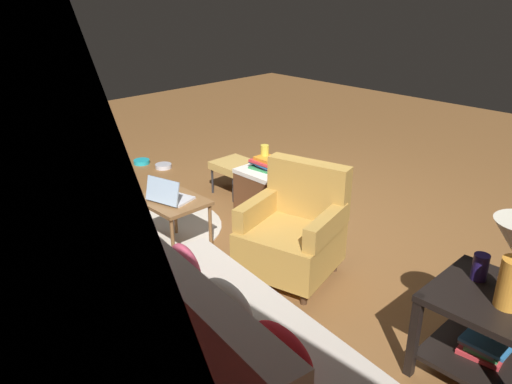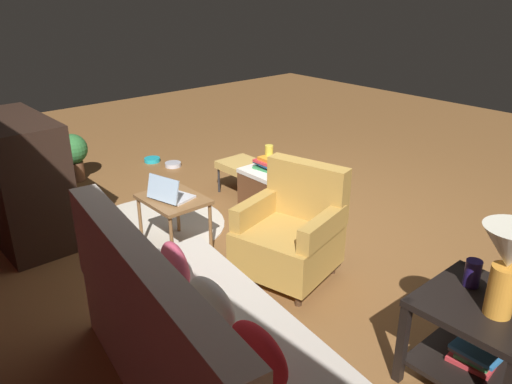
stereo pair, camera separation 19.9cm
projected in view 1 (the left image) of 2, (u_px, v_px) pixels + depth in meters
ground at (285, 224)px, 4.80m from camera, size 12.00×12.00×0.00m
couch at (218, 349)px, 2.69m from camera, size 2.00×1.11×1.00m
armchair at (294, 232)px, 3.86m from camera, size 0.80×0.82×0.87m
side_table at (489, 324)px, 2.83m from camera, size 0.64×0.64×0.55m
small_vase at (480, 267)px, 2.89m from camera, size 0.09×0.09×0.16m
book_stack_shelf at (484, 346)px, 2.89m from camera, size 0.28×0.23×0.10m
laptop_desk at (173, 206)px, 4.17m from camera, size 0.56×0.44×0.48m
laptop at (168, 196)px, 4.10m from camera, size 0.37×0.32×0.21m
tv_cabinet at (13, 181)px, 4.23m from camera, size 1.10×0.56×1.10m
television at (8, 174)px, 4.19m from camera, size 0.64×0.41×0.48m
wicker_hamper at (265, 192)px, 4.91m from camera, size 0.45×0.45×0.48m
book_stack_hamper at (265, 163)px, 4.79m from camera, size 0.27×0.21×0.12m
yellow_mug at (265, 150)px, 4.80m from camera, size 0.08×0.08×0.10m
ottoman at (234, 166)px, 5.38m from camera, size 0.40×0.40×0.36m
circular_rug at (152, 227)px, 4.73m from camera, size 1.30×1.30×0.01m
pet_bowl_steel at (163, 166)px, 6.23m from camera, size 0.20×0.20×0.05m
pet_bowl_teal at (142, 162)px, 6.37m from camera, size 0.20×0.20×0.05m
potted_plant at (62, 156)px, 5.62m from camera, size 0.34×0.34×0.55m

